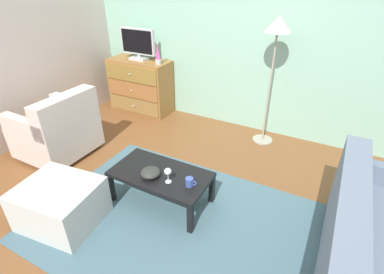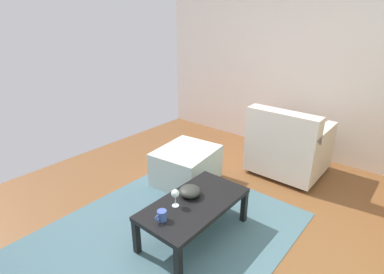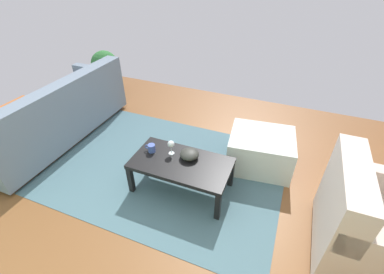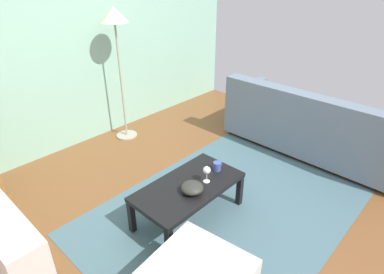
{
  "view_description": "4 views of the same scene",
  "coord_description": "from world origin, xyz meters",
  "px_view_note": "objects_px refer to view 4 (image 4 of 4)",
  "views": [
    {
      "loc": [
        1.29,
        -1.91,
        2.13
      ],
      "look_at": [
        0.18,
        0.18,
        0.76
      ],
      "focal_mm": 27.26,
      "sensor_mm": 36.0,
      "label": 1
    },
    {
      "loc": [
        1.58,
        1.38,
        1.86
      ],
      "look_at": [
        -0.15,
        -0.06,
        0.93
      ],
      "focal_mm": 27.74,
      "sensor_mm": 36.0,
      "label": 2
    },
    {
      "loc": [
        -0.93,
        1.81,
        2.08
      ],
      "look_at": [
        -0.26,
        0.15,
        0.81
      ],
      "focal_mm": 24.63,
      "sensor_mm": 36.0,
      "label": 3
    },
    {
      "loc": [
        -1.74,
        -1.58,
        2.07
      ],
      "look_at": [
        -0.23,
        -0.17,
        0.96
      ],
      "focal_mm": 30.08,
      "sensor_mm": 36.0,
      "label": 4
    }
  ],
  "objects_px": {
    "mug": "(217,166)",
    "standing_lamp": "(115,28)",
    "wine_glass": "(207,171)",
    "couch_large": "(311,126)",
    "coffee_table": "(188,189)",
    "bowl_decorative": "(192,188)"
  },
  "relations": [
    {
      "from": "standing_lamp",
      "to": "couch_large",
      "type": "bearing_deg",
      "value": -55.86
    },
    {
      "from": "couch_large",
      "to": "wine_glass",
      "type": "bearing_deg",
      "value": 174.75
    },
    {
      "from": "mug",
      "to": "couch_large",
      "type": "distance_m",
      "value": 1.58
    },
    {
      "from": "coffee_table",
      "to": "wine_glass",
      "type": "bearing_deg",
      "value": -30.06
    },
    {
      "from": "wine_glass",
      "to": "couch_large",
      "type": "relative_size",
      "value": 0.07
    },
    {
      "from": "couch_large",
      "to": "standing_lamp",
      "type": "distance_m",
      "value": 2.62
    },
    {
      "from": "mug",
      "to": "standing_lamp",
      "type": "distance_m",
      "value": 2.05
    },
    {
      "from": "mug",
      "to": "couch_large",
      "type": "relative_size",
      "value": 0.05
    },
    {
      "from": "wine_glass",
      "to": "mug",
      "type": "height_order",
      "value": "wine_glass"
    },
    {
      "from": "mug",
      "to": "standing_lamp",
      "type": "height_order",
      "value": "standing_lamp"
    },
    {
      "from": "coffee_table",
      "to": "bowl_decorative",
      "type": "distance_m",
      "value": 0.14
    },
    {
      "from": "mug",
      "to": "bowl_decorative",
      "type": "relative_size",
      "value": 0.59
    },
    {
      "from": "coffee_table",
      "to": "wine_glass",
      "type": "distance_m",
      "value": 0.23
    },
    {
      "from": "mug",
      "to": "standing_lamp",
      "type": "bearing_deg",
      "value": 82.61
    },
    {
      "from": "couch_large",
      "to": "bowl_decorative",
      "type": "bearing_deg",
      "value": 175.49
    },
    {
      "from": "mug",
      "to": "couch_large",
      "type": "xyz_separation_m",
      "value": [
        1.56,
        -0.21,
        -0.08
      ]
    },
    {
      "from": "coffee_table",
      "to": "standing_lamp",
      "type": "height_order",
      "value": "standing_lamp"
    },
    {
      "from": "mug",
      "to": "bowl_decorative",
      "type": "height_order",
      "value": "bowl_decorative"
    },
    {
      "from": "coffee_table",
      "to": "couch_large",
      "type": "height_order",
      "value": "couch_large"
    },
    {
      "from": "coffee_table",
      "to": "standing_lamp",
      "type": "relative_size",
      "value": 0.6
    },
    {
      "from": "mug",
      "to": "standing_lamp",
      "type": "relative_size",
      "value": 0.07
    },
    {
      "from": "standing_lamp",
      "to": "bowl_decorative",
      "type": "bearing_deg",
      "value": -109.26
    }
  ]
}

